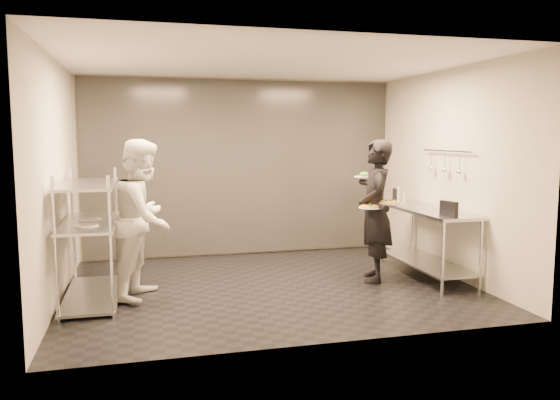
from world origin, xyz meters
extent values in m
cube|color=black|center=(0.00, 0.00, 0.00)|extent=(5.00, 4.00, 0.00)
cube|color=silver|center=(0.00, 0.00, 2.80)|extent=(5.00, 4.00, 0.00)
cube|color=beige|center=(0.00, 2.00, 1.40)|extent=(5.00, 0.00, 2.80)
cube|color=beige|center=(0.00, -2.00, 1.40)|extent=(5.00, 0.00, 2.80)
cube|color=beige|center=(-2.50, 0.00, 1.40)|extent=(0.00, 4.00, 2.80)
cube|color=beige|center=(2.50, 0.00, 1.40)|extent=(0.00, 4.00, 2.80)
cube|color=silver|center=(0.00, 1.97, 1.40)|extent=(4.90, 0.04, 2.74)
cylinder|color=silver|center=(-2.42, -0.77, 0.75)|extent=(0.04, 0.04, 1.50)
cylinder|color=silver|center=(-2.42, 0.77, 0.75)|extent=(0.04, 0.04, 1.50)
cylinder|color=silver|center=(-1.88, -0.77, 0.75)|extent=(0.04, 0.04, 1.50)
cylinder|color=silver|center=(-1.88, 0.77, 0.75)|extent=(0.04, 0.04, 1.50)
cube|color=#A2A7AC|center=(-2.15, 0.00, 0.05)|extent=(0.60, 1.60, 0.03)
cube|color=#A2A7AC|center=(-2.15, 0.00, 0.90)|extent=(0.60, 1.60, 0.03)
cube|color=#A2A7AC|center=(-2.15, 0.00, 1.35)|extent=(0.60, 1.60, 0.03)
cylinder|color=white|center=(-2.15, -0.35, 0.93)|extent=(0.26, 0.26, 0.01)
cylinder|color=white|center=(-2.15, 0.10, 0.93)|extent=(0.26, 0.26, 0.01)
cylinder|color=silver|center=(1.92, -0.86, 0.45)|extent=(0.04, 0.04, 0.90)
cylinder|color=silver|center=(1.92, 0.86, 0.45)|extent=(0.04, 0.04, 0.90)
cylinder|color=silver|center=(2.44, -0.86, 0.45)|extent=(0.04, 0.04, 0.90)
cylinder|color=silver|center=(2.44, 0.86, 0.45)|extent=(0.04, 0.04, 0.90)
cube|color=#A2A7AC|center=(2.18, 0.00, 0.18)|extent=(0.57, 1.71, 0.03)
cube|color=#A2A7AC|center=(2.18, 0.00, 0.90)|extent=(0.60, 1.80, 0.04)
cylinder|color=silver|center=(2.44, 0.00, 1.70)|extent=(0.02, 1.20, 0.02)
cylinder|color=silver|center=(2.42, -0.35, 1.57)|extent=(0.01, 0.01, 0.22)
sphere|color=silver|center=(2.42, -0.35, 1.44)|extent=(0.07, 0.07, 0.07)
cylinder|color=silver|center=(2.42, 0.00, 1.57)|extent=(0.01, 0.01, 0.22)
sphere|color=silver|center=(2.42, 0.00, 1.44)|extent=(0.07, 0.07, 0.07)
cylinder|color=silver|center=(2.42, 0.35, 1.57)|extent=(0.01, 0.01, 0.22)
sphere|color=silver|center=(2.42, 0.35, 1.44)|extent=(0.07, 0.07, 0.07)
imported|color=black|center=(1.40, -0.04, 0.93)|extent=(0.63, 0.78, 1.85)
imported|color=silver|center=(-1.54, -0.04, 0.93)|extent=(0.97, 1.09, 1.86)
cylinder|color=white|center=(1.26, -0.21, 0.99)|extent=(0.29, 0.29, 0.01)
cylinder|color=#BA9143|center=(1.26, -0.21, 1.01)|extent=(0.26, 0.26, 0.02)
cylinder|color=#C6541A|center=(1.26, -0.21, 1.02)|extent=(0.23, 0.23, 0.01)
sphere|color=#165012|center=(1.26, -0.21, 1.02)|extent=(0.04, 0.04, 0.04)
cylinder|color=white|center=(1.52, -0.23, 1.05)|extent=(0.29, 0.29, 0.01)
cylinder|color=#BA9143|center=(1.52, -0.23, 1.06)|extent=(0.26, 0.26, 0.02)
cylinder|color=#C6541A|center=(1.52, -0.23, 1.07)|extent=(0.23, 0.23, 0.01)
sphere|color=#165012|center=(1.52, -0.23, 1.08)|extent=(0.04, 0.04, 0.04)
cylinder|color=white|center=(1.34, 0.21, 1.36)|extent=(0.26, 0.26, 0.01)
ellipsoid|color=#1A6A1A|center=(1.34, 0.21, 1.39)|extent=(0.13, 0.13, 0.07)
cube|color=black|center=(2.06, -0.72, 1.02)|extent=(0.10, 0.28, 0.19)
cylinder|color=gray|center=(2.15, 0.80, 1.03)|extent=(0.06, 0.06, 0.23)
cylinder|color=gray|center=(2.22, 0.76, 1.01)|extent=(0.05, 0.05, 0.17)
cylinder|color=black|center=(2.08, 0.80, 1.02)|extent=(0.06, 0.06, 0.21)
camera|label=1|loc=(-1.55, -6.58, 1.90)|focal=35.00mm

